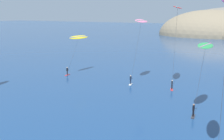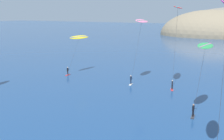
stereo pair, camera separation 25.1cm
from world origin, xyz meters
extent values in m
ellipsoid|color=#84755B|center=(-3.57, 155.90, 0.00)|extent=(56.36, 48.27, 28.04)
cube|color=silver|center=(3.01, 36.53, 0.04)|extent=(0.73, 1.55, 0.08)
cylinder|color=#192338|center=(3.01, 36.53, 0.48)|extent=(0.22, 0.22, 0.80)
cube|color=#192338|center=(3.01, 36.53, 1.18)|extent=(0.21, 0.34, 0.60)
sphere|color=beige|center=(3.01, 36.53, 1.60)|extent=(0.22, 0.22, 0.22)
cylinder|color=black|center=(3.00, 36.88, 1.06)|extent=(0.55, 0.05, 0.04)
ellipsoid|color=pink|center=(2.89, 41.32, 11.24)|extent=(1.67, 5.13, 0.78)
cylinder|color=#14895B|center=(2.89, 41.32, 11.29)|extent=(0.28, 4.84, 0.16)
cylinder|color=#333338|center=(2.94, 39.10, 6.10)|extent=(0.13, 4.46, 10.09)
cube|color=#2D2D33|center=(16.59, 25.76, 0.04)|extent=(0.58, 1.54, 0.08)
cylinder|color=black|center=(16.59, 25.76, 0.48)|extent=(0.22, 0.22, 0.80)
cube|color=black|center=(16.59, 25.76, 1.18)|extent=(0.22, 0.35, 0.60)
sphere|color=#9E7051|center=(16.59, 25.76, 1.60)|extent=(0.22, 0.22, 0.22)
cylinder|color=black|center=(16.62, 26.11, 1.06)|extent=(0.55, 0.08, 0.04)
ellipsoid|color=green|center=(16.87, 29.58, 8.61)|extent=(1.93, 5.59, 0.69)
cylinder|color=#D660B7|center=(16.87, 29.58, 8.66)|extent=(0.54, 5.22, 0.16)
cylinder|color=#333338|center=(16.74, 27.84, 4.79)|extent=(0.28, 3.49, 7.46)
cube|color=red|center=(10.60, 36.68, 0.04)|extent=(0.85, 1.55, 0.08)
cylinder|color=black|center=(10.60, 36.68, 0.48)|extent=(0.22, 0.22, 0.80)
cube|color=black|center=(10.60, 36.68, 1.18)|extent=(0.26, 0.37, 0.60)
sphere|color=beige|center=(10.60, 36.68, 1.60)|extent=(0.22, 0.22, 0.22)
cylinder|color=black|center=(10.53, 37.02, 1.06)|extent=(0.55, 0.14, 0.04)
ellipsoid|color=red|center=(9.84, 40.69, 13.65)|extent=(2.60, 6.25, 0.59)
cylinder|color=#23D6DB|center=(9.84, 40.69, 13.70)|extent=(1.24, 5.70, 0.16)
cylinder|color=#333338|center=(10.19, 38.85, 7.31)|extent=(0.73, 3.69, 12.50)
cylinder|color=#333338|center=(20.97, 14.98, 7.17)|extent=(0.35, 3.31, 12.22)
cube|color=red|center=(-11.78, 37.26, 0.04)|extent=(0.59, 1.54, 0.08)
cylinder|color=black|center=(-11.78, 37.26, 0.48)|extent=(0.22, 0.22, 0.80)
cube|color=black|center=(-11.78, 37.26, 1.18)|extent=(0.24, 0.36, 0.60)
sphere|color=beige|center=(-11.78, 37.26, 1.60)|extent=(0.22, 0.22, 0.22)
cylinder|color=black|center=(-11.74, 37.61, 1.06)|extent=(0.55, 0.11, 0.04)
ellipsoid|color=yellow|center=(-11.31, 41.08, 7.59)|extent=(1.74, 5.82, 0.80)
cylinder|color=#1432E0|center=(-11.31, 41.08, 7.64)|extent=(0.83, 5.43, 0.16)
cylinder|color=#333338|center=(-11.52, 39.34, 4.27)|extent=(0.46, 3.49, 6.44)
camera|label=1|loc=(23.45, -8.31, 12.95)|focal=45.00mm
camera|label=2|loc=(23.67, -8.19, 12.95)|focal=45.00mm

